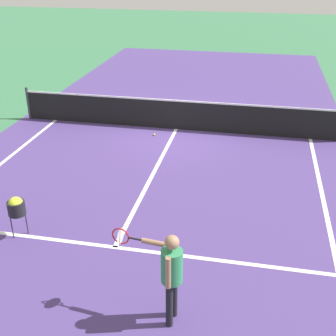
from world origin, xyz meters
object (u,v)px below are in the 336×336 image
(player_near, at_px, (170,270))
(tennis_ball_near_net, at_px, (154,135))
(net, at_px, (177,114))
(ball_hopper, at_px, (16,207))

(player_near, bearing_deg, tennis_ball_near_net, 105.01)
(tennis_ball_near_net, bearing_deg, net, 50.41)
(net, bearing_deg, tennis_ball_near_net, -129.59)
(tennis_ball_near_net, bearing_deg, player_near, -74.99)
(player_near, height_order, tennis_ball_near_net, player_near)
(net, bearing_deg, player_near, -80.08)
(player_near, relative_size, tennis_ball_near_net, 23.54)
(net, xyz_separation_m, player_near, (1.40, -8.00, 0.47))
(player_near, distance_m, tennis_ball_near_net, 7.63)
(tennis_ball_near_net, bearing_deg, ball_hopper, -103.68)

